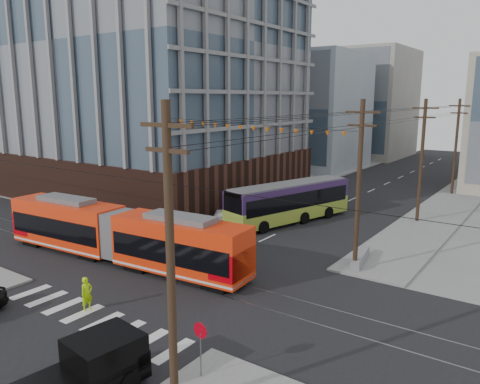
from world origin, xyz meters
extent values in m
plane|color=slate|center=(0.00, 0.00, 0.00)|extent=(160.00, 160.00, 0.00)
cube|color=#381E16|center=(-22.00, 23.00, 14.30)|extent=(30.00, 25.00, 28.60)
cube|color=#8C99A5|center=(-17.00, 52.00, 9.00)|extent=(18.00, 16.00, 18.00)
cube|color=gray|center=(-14.00, 72.00, 10.00)|extent=(16.00, 18.00, 20.00)
cylinder|color=black|center=(8.50, -6.00, 5.50)|extent=(0.30, 0.30, 11.00)
cylinder|color=black|center=(8.50, 56.00, 5.50)|extent=(0.30, 0.30, 11.00)
imported|color=#939597|center=(-5.16, 15.52, 0.71)|extent=(3.05, 4.59, 1.43)
imported|color=silver|center=(-5.50, 19.88, 0.65)|extent=(3.30, 4.86, 1.31)
imported|color=slate|center=(-5.84, 25.33, 0.71)|extent=(2.58, 5.22, 1.43)
imported|color=#B3F30A|center=(-0.94, -2.56, 0.92)|extent=(0.46, 0.69, 1.83)
cube|color=#595C64|center=(8.30, 12.52, 0.38)|extent=(1.53, 3.90, 0.76)
camera|label=1|loc=(18.92, -16.81, 11.04)|focal=35.00mm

